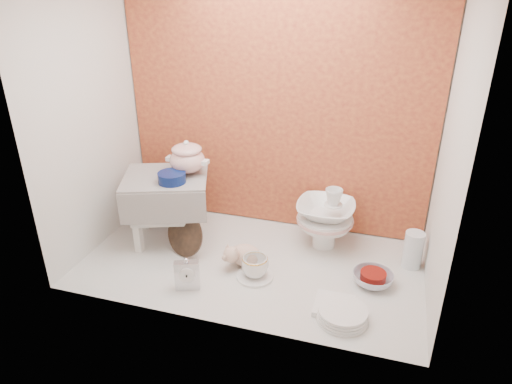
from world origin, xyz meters
The scene contains 17 objects.
ground centered at (0.00, 0.00, 0.00)m, with size 1.80×1.80×0.00m, color silver.
niche_shell centered at (0.00, 0.18, 0.93)m, with size 1.86×1.03×1.53m.
step_stool centered at (-0.53, 0.11, 0.20)m, with size 0.46×0.39×0.40m, color silver, non-canonical shape.
soup_tureen centered at (-0.43, 0.18, 0.50)m, with size 0.24×0.24×0.20m, color white, non-canonical shape.
cobalt_bowl centered at (-0.46, 0.04, 0.43)m, with size 0.15×0.15×0.06m, color #0A194F.
floral_platter centered at (-0.69, 0.30, 0.18)m, with size 0.38×0.13×0.36m, color silver, non-canonical shape.
blue_white_vase centered at (-0.69, 0.34, 0.14)m, with size 0.27×0.27×0.28m, color white.
lacquer_tray centered at (-0.38, -0.02, 0.12)m, with size 0.25×0.09×0.24m, color black, non-canonical shape.
mantel_clock centered at (-0.24, -0.31, 0.09)m, with size 0.12×0.04×0.18m, color silver.
plush_pig centered at (-0.02, -0.03, 0.07)m, with size 0.22×0.15×0.13m, color #D1A993.
teacup_saucer centered at (0.06, -0.12, 0.01)m, with size 0.19×0.19×0.01m, color white.
gold_rim_teacup centered at (0.06, -0.12, 0.07)m, with size 0.14×0.14×0.11m, color white.
lattice_dish centered at (0.48, -0.25, 0.01)m, with size 0.18×0.18×0.03m, color white.
dinner_plate_stack centered at (0.53, -0.32, 0.03)m, with size 0.24×0.24×0.06m, color white.
crystal_bowl centered at (0.64, 0.00, 0.03)m, with size 0.20×0.20×0.06m, color silver.
clear_glass_vase centered at (0.83, 0.22, 0.10)m, with size 0.10×0.10×0.20m, color silver.
porcelain_tower centered at (0.35, 0.29, 0.18)m, with size 0.32×0.32×0.37m, color white, non-canonical shape.
Camera 1 is at (0.63, -2.02, 1.44)m, focal length 32.66 mm.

